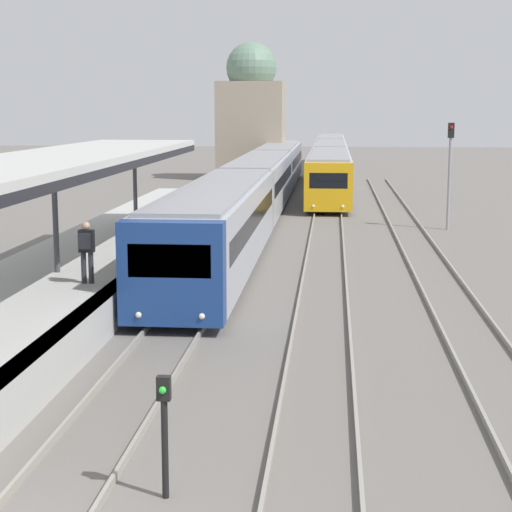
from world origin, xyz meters
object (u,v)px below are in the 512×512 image
(train_near, at_px, (259,182))
(train_far, at_px, (330,159))
(signal_post_near, at_px, (164,423))
(signal_mast_far, at_px, (450,163))
(person_on_platform, at_px, (86,247))

(train_near, height_order, train_far, train_near)
(train_far, relative_size, signal_post_near, 26.79)
(signal_post_near, height_order, signal_mast_far, signal_mast_far)
(train_far, bearing_deg, signal_mast_far, -78.98)
(person_on_platform, distance_m, train_near, 24.81)
(train_near, relative_size, signal_mast_far, 10.40)
(train_far, xyz_separation_m, signal_post_near, (-2.17, -58.43, -0.50))
(train_far, bearing_deg, person_on_platform, -97.44)
(train_near, bearing_deg, signal_mast_far, -31.25)
(train_near, xyz_separation_m, train_far, (3.77, 23.47, -0.03))
(train_far, bearing_deg, signal_post_near, -92.12)
(person_on_platform, distance_m, train_far, 48.56)
(person_on_platform, bearing_deg, train_far, 82.56)
(signal_mast_far, bearing_deg, person_on_platform, -122.31)
(person_on_platform, bearing_deg, train_near, 84.19)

